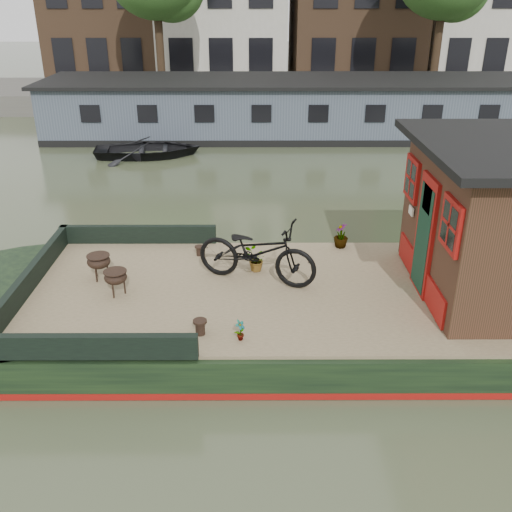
{
  "coord_description": "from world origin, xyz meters",
  "views": [
    {
      "loc": [
        -2.26,
        -8.23,
        5.07
      ],
      "look_at": [
        -2.23,
        0.5,
        1.02
      ],
      "focal_mm": 40.0,
      "sensor_mm": 36.0,
      "label": 1
    }
  ],
  "objects_px": {
    "brazier_front": "(99,267)",
    "brazier_rear": "(116,283)",
    "dinghy": "(148,146)",
    "bicycle": "(257,252)"
  },
  "relations": [
    {
      "from": "brazier_front",
      "to": "brazier_rear",
      "type": "distance_m",
      "value": 0.69
    },
    {
      "from": "brazier_rear",
      "to": "dinghy",
      "type": "distance_m",
      "value": 11.04
    },
    {
      "from": "bicycle",
      "to": "brazier_rear",
      "type": "distance_m",
      "value": 2.32
    },
    {
      "from": "bicycle",
      "to": "brazier_front",
      "type": "distance_m",
      "value": 2.67
    },
    {
      "from": "bicycle",
      "to": "brazier_rear",
      "type": "bearing_deg",
      "value": 121.94
    },
    {
      "from": "brazier_front",
      "to": "bicycle",
      "type": "bearing_deg",
      "value": -1.85
    },
    {
      "from": "brazier_rear",
      "to": "dinghy",
      "type": "relative_size",
      "value": 0.12
    },
    {
      "from": "brazier_rear",
      "to": "dinghy",
      "type": "xyz_separation_m",
      "value": [
        -1.39,
        10.94,
        -0.5
      ]
    },
    {
      "from": "brazier_front",
      "to": "brazier_rear",
      "type": "relative_size",
      "value": 1.04
    },
    {
      "from": "bicycle",
      "to": "brazier_rear",
      "type": "xyz_separation_m",
      "value": [
        -2.25,
        -0.48,
        -0.33
      ]
    }
  ]
}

